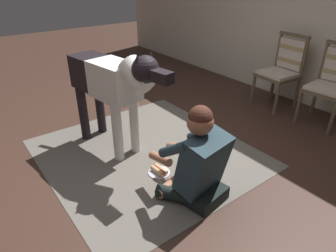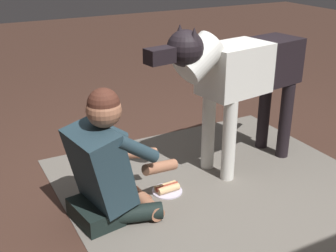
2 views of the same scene
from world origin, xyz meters
name	(u,v)px [view 1 (image 1 of 2)]	position (x,y,z in m)	size (l,w,h in m)	color
ground_plane	(158,163)	(0.00, 0.00, 0.00)	(15.50, 15.50, 0.00)	#412920
back_wall	(323,7)	(0.00, 2.60, 1.30)	(8.96, 0.10, 2.60)	beige
area_rug	(147,153)	(-0.21, 0.01, 0.00)	(2.12, 2.00, 0.01)	#686259
dining_chair_left_of_pair	(283,68)	(-0.17, 2.22, 0.54)	(0.50, 0.50, 0.98)	brown
dining_chair_right_of_pair	(333,81)	(0.52, 2.22, 0.54)	(0.49, 0.49, 0.98)	brown
person_sitting_on_floor	(198,162)	(0.60, -0.02, 0.35)	(0.71, 0.57, 0.85)	black
large_dog	(111,83)	(-0.49, -0.19, 0.75)	(1.49, 0.43, 1.14)	white
hot_dog_on_plate	(159,171)	(0.15, -0.09, 0.03)	(0.21, 0.21, 0.06)	silver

